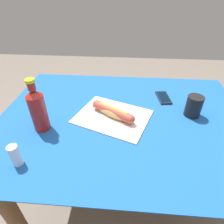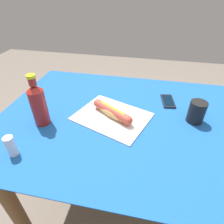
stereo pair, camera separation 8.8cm
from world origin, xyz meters
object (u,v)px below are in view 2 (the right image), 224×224
at_px(cell_phone, 168,101).
at_px(hot_dog, 112,112).
at_px(soda_bottle, 38,104).
at_px(salt_shaker, 11,146).
at_px(drinking_cup, 197,112).

bearing_deg(cell_phone, hot_dog, 35.70).
relative_size(soda_bottle, salt_shaker, 2.81).
bearing_deg(soda_bottle, hot_dog, -161.14).
bearing_deg(drinking_cup, hot_dog, 7.18).
bearing_deg(hot_dog, drinking_cup, -172.82).
height_order(cell_phone, soda_bottle, soda_bottle).
bearing_deg(salt_shaker, cell_phone, -139.88).
distance_m(soda_bottle, salt_shaker, 0.21).
bearing_deg(drinking_cup, soda_bottle, 12.50).
height_order(drinking_cup, salt_shaker, drinking_cup).
relative_size(hot_dog, salt_shaker, 2.46).
distance_m(cell_phone, salt_shaker, 0.76).
distance_m(cell_phone, drinking_cup, 0.19).
xyz_separation_m(hot_dog, soda_bottle, (0.30, 0.10, 0.07)).
distance_m(soda_bottle, drinking_cup, 0.70).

